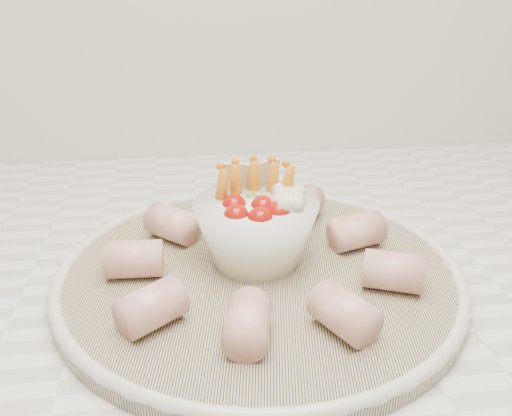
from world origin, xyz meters
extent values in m
cube|color=silver|center=(0.00, 1.45, 0.90)|extent=(2.04, 0.62, 0.04)
cylinder|color=navy|center=(0.17, 1.38, 0.93)|extent=(0.44, 0.44, 0.01)
torus|color=silver|center=(0.17, 1.38, 0.94)|extent=(0.39, 0.39, 0.01)
sphere|color=maroon|center=(0.15, 1.37, 0.99)|extent=(0.02, 0.02, 0.02)
sphere|color=maroon|center=(0.17, 1.36, 0.99)|extent=(0.02, 0.02, 0.02)
sphere|color=maroon|center=(0.19, 1.37, 0.99)|extent=(0.02, 0.02, 0.02)
sphere|color=maroon|center=(0.15, 1.40, 0.99)|extent=(0.02, 0.02, 0.02)
sphere|color=maroon|center=(0.17, 1.39, 0.99)|extent=(0.02, 0.02, 0.02)
sphere|color=#537527|center=(0.17, 1.41, 0.99)|extent=(0.02, 0.02, 0.02)
cone|color=#C36E12|center=(0.15, 1.42, 1.00)|extent=(0.02, 0.03, 0.06)
cone|color=#C36E12|center=(0.17, 1.43, 1.00)|extent=(0.02, 0.03, 0.06)
cone|color=#C36E12|center=(0.19, 1.42, 1.00)|extent=(0.02, 0.03, 0.06)
cone|color=#C36E12|center=(0.14, 1.41, 1.00)|extent=(0.02, 0.03, 0.06)
cone|color=#C36E12|center=(0.20, 1.41, 1.00)|extent=(0.03, 0.03, 0.06)
sphere|color=beige|center=(0.20, 1.40, 1.00)|extent=(0.03, 0.03, 0.03)
sphere|color=beige|center=(0.20, 1.38, 1.00)|extent=(0.03, 0.03, 0.03)
cube|color=beige|center=(0.16, 1.44, 1.00)|extent=(0.04, 0.01, 0.04)
cube|color=beige|center=(0.18, 1.44, 1.00)|extent=(0.04, 0.02, 0.04)
cylinder|color=#B75554|center=(0.27, 1.41, 0.95)|extent=(0.06, 0.05, 0.04)
cylinder|color=#B75554|center=(0.23, 1.48, 0.95)|extent=(0.06, 0.06, 0.04)
cylinder|color=#B75554|center=(0.15, 1.50, 0.95)|extent=(0.04, 0.06, 0.04)
cylinder|color=#B75554|center=(0.09, 1.45, 0.95)|extent=(0.06, 0.06, 0.04)
cylinder|color=#B75554|center=(0.05, 1.38, 0.95)|extent=(0.05, 0.04, 0.04)
cylinder|color=#B75554|center=(0.07, 1.30, 0.95)|extent=(0.06, 0.06, 0.04)
cylinder|color=#B75554|center=(0.14, 1.27, 0.95)|extent=(0.05, 0.06, 0.04)
cylinder|color=#B75554|center=(0.22, 1.27, 0.95)|extent=(0.06, 0.06, 0.04)
cylinder|color=#B75554|center=(0.28, 1.33, 0.95)|extent=(0.06, 0.05, 0.04)
camera|label=1|loc=(0.11, 0.91, 1.22)|focal=40.00mm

